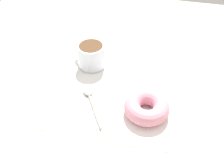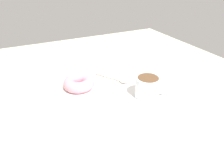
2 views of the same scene
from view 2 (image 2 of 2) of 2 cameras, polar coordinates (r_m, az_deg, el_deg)
name	(u,v)px [view 2 (image 2 of 2)]	position (r cm, az deg, el deg)	size (l,w,h in cm)	color
ground_plane	(104,92)	(74.48, -1.97, -2.21)	(120.00, 120.00, 2.00)	beige
napkin	(112,90)	(73.81, 0.00, -1.46)	(31.28, 31.28, 0.30)	white
coffee_cup	(148,87)	(69.16, 9.39, -0.68)	(7.71, 9.81, 6.67)	silver
donut	(79,83)	(74.42, -8.63, 0.27)	(10.55, 10.55, 3.82)	pink
spoon	(119,80)	(78.67, 1.78, 1.03)	(12.99, 8.70, 0.90)	#B7B2A8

